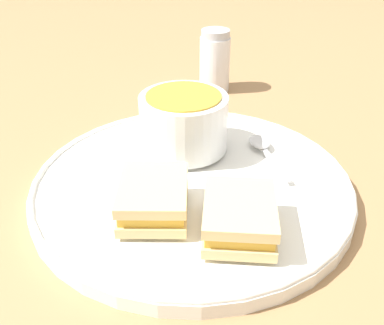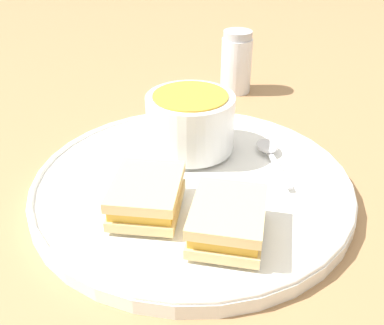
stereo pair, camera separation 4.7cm
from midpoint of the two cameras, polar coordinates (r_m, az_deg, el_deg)
ground_plane at (r=0.49m, az=2.75°, el=-3.81°), size 2.40×2.40×0.00m
plate at (r=0.48m, az=2.78°, el=-2.85°), size 0.34×0.34×0.02m
soup_bowl at (r=0.52m, az=2.39°, el=5.17°), size 0.10×0.10×0.07m
spoon at (r=0.53m, az=12.19°, el=1.61°), size 0.08×0.08×0.01m
sandwich_half_near at (r=0.42m, az=-2.24°, el=-4.44°), size 0.10×0.10×0.03m
sandwich_half_far at (r=0.40m, az=7.96°, el=-7.34°), size 0.09×0.10×0.03m
salt_shaker at (r=0.73m, az=7.54°, el=12.46°), size 0.05×0.05×0.10m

